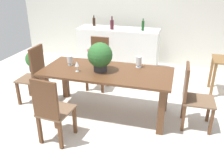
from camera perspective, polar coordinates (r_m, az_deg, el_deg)
name	(u,v)px	position (r m, az deg, el deg)	size (l,w,h in m)	color
ground_plane	(110,107)	(4.30, -0.53, -6.49)	(7.04, 7.04, 0.00)	silver
back_wall	(139,11)	(6.31, 6.42, 15.81)	(6.40, 0.10, 2.60)	silver
dining_table	(107,78)	(3.87, -1.26, 0.46)	(2.06, 0.91, 0.76)	brown
chair_foot_end	(192,94)	(3.77, 18.36, -3.19)	(0.47, 0.45, 0.98)	brown
chair_near_left	(51,109)	(3.32, -14.12, -6.62)	(0.44, 0.49, 0.99)	brown
chair_head_end	(34,73)	(4.45, -17.82, 1.56)	(0.41, 0.42, 1.06)	brown
chair_far_left	(99,61)	(4.88, -3.14, 4.48)	(0.41, 0.42, 1.03)	brown
flower_centerpiece	(100,56)	(3.74, -2.84, 5.66)	(0.39, 0.39, 0.45)	#333338
crystal_vase_left	(139,61)	(3.95, 6.34, 4.42)	(0.09, 0.09, 0.18)	silver
crystal_vase_center_near	(70,60)	(4.09, -9.88, 4.77)	(0.10, 0.10, 0.16)	silver
wine_glass	(77,64)	(3.79, -8.29, 3.70)	(0.07, 0.07, 0.16)	silver
kitchen_counter	(118,49)	(5.89, 1.50, 7.33)	(1.89, 0.61, 0.99)	white
wine_bottle_green	(143,26)	(5.57, 7.30, 12.60)	(0.06, 0.06, 0.27)	#194C1E
wine_bottle_dark	(94,22)	(6.08, -4.27, 13.57)	(0.07, 0.07, 0.25)	black
wine_bottle_tall	(112,24)	(5.66, -0.01, 12.97)	(0.08, 0.08, 0.29)	#511E28
potted_plant_floor	(33,60)	(6.08, -18.06, 4.41)	(0.36, 0.36, 0.50)	#423D38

